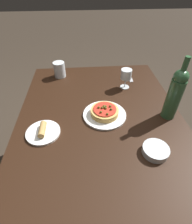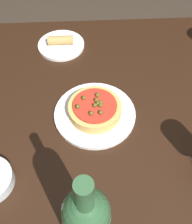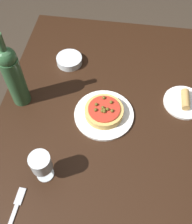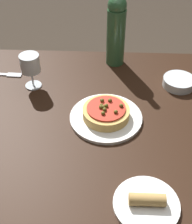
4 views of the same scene
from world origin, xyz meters
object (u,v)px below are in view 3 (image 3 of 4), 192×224
Objects in this scene: wine_glass at (41,164)px; wine_bottle at (13,76)px; dinner_plate at (104,115)px; side_bowl at (69,60)px; dining_table at (109,127)px; pizza at (104,112)px; fork at (14,212)px; side_plate at (184,102)px.

wine_bottle is at bearing 30.37° from wine_glass.
wine_glass is at bearing 147.77° from dinner_plate.
wine_bottle is at bearing 147.27° from side_bowl.
pizza is (-0.00, 0.02, 0.13)m from dining_table.
dining_table is 0.40m from wine_glass.
dining_table is 0.52m from fork.
wine_bottle is (0.04, 0.37, 0.15)m from dinner_plate.
side_bowl is (0.28, 0.23, 0.11)m from dining_table.
pizza is 1.30× the size of side_bowl.
dining_table is 0.35m from side_plate.
side_plate reaches higher than dinner_plate.
wine_bottle is 1.81× the size of fork.
pizza is 0.50m from fork.
dining_table is at bearing -140.56° from side_bowl.
dinner_plate is at bearing -170.28° from pizza.
wine_bottle is at bearing 84.55° from pizza.
side_bowl is at bearing 39.44° from dining_table.
side_plate is (-0.17, -0.54, -0.01)m from side_bowl.
wine_glass is at bearing 147.79° from pizza.
dining_table is 7.05× the size of side_plate.
wine_glass is 0.38× the size of wine_bottle.
pizza is at bearing 9.72° from dinner_plate.
side_bowl is at bearing 2.68° from wine_glass.
side_plate reaches higher than side_bowl.
wine_bottle reaches higher than pizza.
pizza reaches higher than dining_table.
side_bowl is at bearing -32.73° from wine_bottle.
wine_bottle is 0.33m from side_bowl.
wine_bottle reaches higher than side_plate.
dining_table is 0.13m from pizza.
side_bowl reaches higher than dinner_plate.
dinner_plate is 0.35m from wine_glass.
side_plate is (0.12, -0.34, -0.02)m from pizza.
dinner_plate is 1.41× the size of side_plate.
wine_bottle reaches higher than dinner_plate.
wine_bottle is 2.02× the size of side_plate.
wine_glass reaches higher than fork.
wine_bottle reaches higher than fork.
fork is (-0.43, 0.25, -0.03)m from pizza.
fork is (-0.47, -0.12, -0.15)m from wine_bottle.
fork is (-0.71, 0.04, -0.01)m from side_bowl.
side_plate is (0.55, -0.58, 0.01)m from fork.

